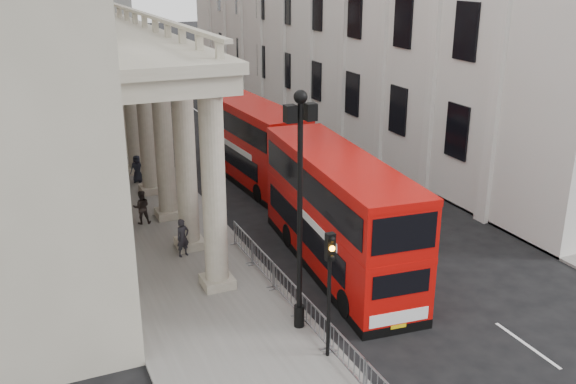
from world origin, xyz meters
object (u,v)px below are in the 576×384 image
Objects in this scene: pedestrian_b at (142,207)px; lamp_post_north at (123,65)px; lamp_post_mid at (176,105)px; bus_far at (251,140)px; traffic_light at (330,273)px; pedestrian_a at (183,238)px; bus_near at (338,211)px; pedestrian_c at (137,169)px; lamp_post_south at (300,198)px.

lamp_post_north is at bearing -89.38° from pedestrian_b.
lamp_post_mid reaches higher than bus_far.
traffic_light is 2.56× the size of pedestrian_b.
traffic_light is (0.10, -18.02, -1.80)m from lamp_post_mid.
lamp_post_north reaches higher than pedestrian_a.
traffic_light is 9.78m from pedestrian_a.
pedestrian_c is (-5.51, 14.26, -1.61)m from bus_near.
lamp_post_north reaches higher than pedestrian_b.
lamp_post_mid is at bearing -116.08° from pedestrian_b.
bus_far is 11.19m from pedestrian_a.
pedestrian_b is at bearing -125.29° from lamp_post_mid.
lamp_post_south is 4.93× the size of pedestrian_a.
bus_near is at bearing 59.92° from traffic_light.
traffic_light is 6.78m from bus_near.
pedestrian_b is (-3.17, 13.67, -2.15)m from traffic_light.
pedestrian_b is 1.05× the size of pedestrian_c.
lamp_post_south is at bearing -107.88° from bus_far.
pedestrian_c is (-2.02, 18.09, -3.99)m from lamp_post_south.
bus_far is (4.32, 16.22, -2.50)m from lamp_post_south.
traffic_light is at bearing 112.28° from pedestrian_b.
traffic_light reaches higher than pedestrian_b.
pedestrian_c is (-2.12, 20.10, -2.19)m from traffic_light.
pedestrian_b is 6.51m from pedestrian_c.
pedestrian_a is (-6.52, -8.98, -1.45)m from bus_far.
lamp_post_south is 12.69m from pedestrian_b.
pedestrian_b is (-6.56, 7.83, -1.57)m from bus_near.
bus_far is 6.78× the size of pedestrian_c.
lamp_post_south reaches higher than traffic_light.
pedestrian_b is (-3.07, -20.34, -3.95)m from lamp_post_north.
pedestrian_a is (-2.20, -8.76, -3.95)m from lamp_post_mid.
pedestrian_a is (-2.30, 9.26, -2.14)m from traffic_light.
bus_near reaches higher than traffic_light.
pedestrian_a is 10.85m from pedestrian_c.
pedestrian_a reaches higher than pedestrian_b.
lamp_post_mid is 4.95× the size of pedestrian_b.
lamp_post_south is at bearing -90.00° from lamp_post_mid.
lamp_post_south reaches higher than pedestrian_b.
pedestrian_c is (-2.02, -13.91, -3.99)m from lamp_post_north.
lamp_post_north reaches higher than traffic_light.
lamp_post_south is at bearing 113.99° from pedestrian_b.
lamp_post_mid reaches higher than pedestrian_c.
lamp_post_mid is 18.11m from traffic_light.
lamp_post_south is 0.77× the size of bus_far.
pedestrian_c is (-2.02, 2.09, -3.99)m from lamp_post_mid.
pedestrian_c is at bearing 116.47° from bus_near.
lamp_post_north is at bearing 90.00° from lamp_post_south.
pedestrian_c is at bearing 160.62° from bus_far.
bus_near is 15.37m from pedestrian_c.
lamp_post_mid is 0.77× the size of bus_far.
lamp_post_mid reaches higher than traffic_light.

